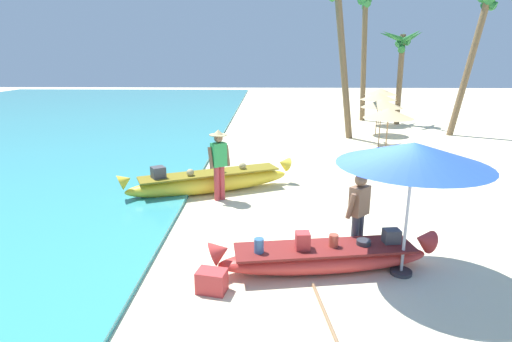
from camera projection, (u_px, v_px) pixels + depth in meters
The scene contains 16 objects.
ground_plane at pixel (324, 251), 7.74m from camera, with size 80.00×80.00×0.00m, color beige.
boat_red_foreground at pixel (325, 257), 6.96m from camera, with size 3.92×1.20×0.73m.
boat_yellow_midground at pixel (210, 181), 10.92m from camera, with size 4.46×2.41×0.88m.
person_vendor_hatted at pixel (219, 160), 10.18m from camera, with size 0.57×0.47×1.80m.
person_tourist_customer at pixel (359, 210), 7.36m from camera, with size 0.52×0.52×1.55m.
patio_umbrella_large at pixel (414, 154), 6.36m from camera, with size 2.37×2.37×2.26m.
parasol_row_0 at pixel (389, 113), 13.20m from camera, with size 1.60×1.60×1.91m.
parasol_row_1 at pixel (382, 103), 15.89m from camera, with size 1.60×1.60×1.91m.
parasol_row_2 at pixel (378, 96), 18.61m from camera, with size 1.60×1.60×1.91m.
parasol_row_3 at pixel (381, 91), 21.09m from camera, with size 1.60×1.60×1.91m.
palm_tree_tall_inland at pixel (365, 14), 21.68m from camera, with size 2.26×2.54×6.96m.
palm_tree_leaning_seaward at pixel (337, 4), 16.75m from camera, with size 2.85×2.76×6.83m.
palm_tree_mid_cluster at pixel (483, 18), 17.50m from camera, with size 2.82×2.28×6.52m.
palm_tree_far_behind at pixel (402, 48), 20.88m from camera, with size 2.48×2.99×4.89m.
cooler_box at pixel (212, 281), 6.36m from camera, with size 0.45×0.31×0.36m, color #C63838.
paddle at pixel (330, 326), 5.54m from camera, with size 0.40×1.67×0.05m.
Camera 1 is at (-1.08, -7.08, 3.55)m, focal length 28.86 mm.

